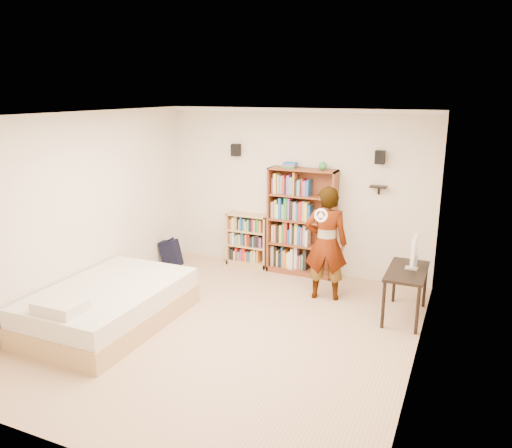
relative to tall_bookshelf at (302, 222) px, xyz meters
The scene contains 14 objects.
ground 2.50m from the tall_bookshelf, 93.99° to the right, with size 4.50×5.00×0.01m, color tan.
room_shell 2.50m from the tall_bookshelf, 93.99° to the right, with size 4.52×5.02×2.71m.
crown_molding 2.95m from the tall_bookshelf, 93.99° to the right, with size 4.50×5.00×0.06m.
speaker_left 1.65m from the tall_bookshelf, behind, with size 0.14×0.12×0.20m, color black.
speaker_right 1.63m from the tall_bookshelf, ahead, with size 0.14×0.12×0.20m, color black.
wall_shelf 1.36m from the tall_bookshelf, ahead, with size 0.25×0.16×0.03m, color black.
tall_bookshelf is the anchor object (origin of this frame).
low_bookshelf 1.07m from the tall_bookshelf, behind, with size 0.73×0.27×0.92m, color tan, non-canonical shape.
computer_desk 2.16m from the tall_bookshelf, 29.44° to the right, with size 0.49×0.98×0.67m, color black, non-canonical shape.
imac 2.10m from the tall_bookshelf, 27.20° to the right, with size 0.09×0.44×0.44m, color white, non-canonical shape.
daybed 3.30m from the tall_bookshelf, 121.12° to the right, with size 1.42×2.19×0.65m, color beige, non-canonical shape.
person 1.06m from the tall_bookshelf, 52.06° to the right, with size 0.61×0.40×1.68m, color black.
wii_wheel 1.40m from the tall_bookshelf, 60.43° to the right, with size 0.19×0.19×0.03m, color white.
navy_bag 2.35m from the tall_bookshelf, 165.45° to the right, with size 0.35×0.23×0.48m, color black, non-canonical shape.
Camera 1 is at (2.65, -5.18, 2.96)m, focal length 35.00 mm.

